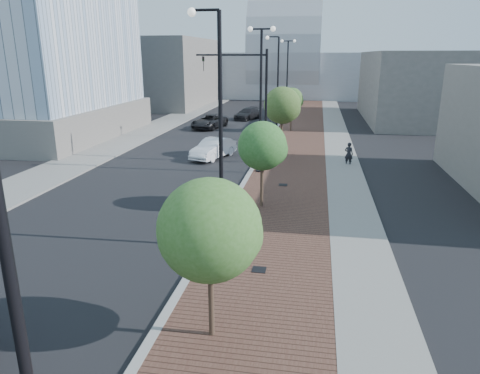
# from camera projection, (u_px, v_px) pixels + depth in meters

# --- Properties ---
(sidewalk) EXTENTS (7.00, 140.00, 0.12)m
(sidewalk) POSITION_uv_depth(u_px,v_px,m) (309.00, 130.00, 45.89)
(sidewalk) COLOR #4C2D23
(sidewalk) RESTS_ON ground
(concrete_strip) EXTENTS (2.40, 140.00, 0.13)m
(concrete_strip) POSITION_uv_depth(u_px,v_px,m) (336.00, 131.00, 45.45)
(concrete_strip) COLOR slate
(concrete_strip) RESTS_ON ground
(curb) EXTENTS (0.30, 140.00, 0.14)m
(curb) POSITION_uv_depth(u_px,v_px,m) (276.00, 129.00, 46.47)
(curb) COLOR gray
(curb) RESTS_ON ground
(west_sidewalk) EXTENTS (4.00, 140.00, 0.12)m
(west_sidewalk) POSITION_uv_depth(u_px,v_px,m) (159.00, 126.00, 48.61)
(west_sidewalk) COLOR slate
(west_sidewalk) RESTS_ON ground
(white_sedan) EXTENTS (2.94, 4.82, 1.50)m
(white_sedan) POSITION_uv_depth(u_px,v_px,m) (213.00, 148.00, 33.46)
(white_sedan) COLOR white
(white_sedan) RESTS_ON ground
(dark_car_mid) EXTENTS (3.49, 5.67, 1.47)m
(dark_car_mid) POSITION_uv_depth(u_px,v_px,m) (209.00, 121.00, 47.17)
(dark_car_mid) COLOR black
(dark_car_mid) RESTS_ON ground
(dark_car_far) EXTENTS (3.44, 5.09, 1.37)m
(dark_car_far) POSITION_uv_depth(u_px,v_px,m) (248.00, 114.00, 53.89)
(dark_car_far) COLOR black
(dark_car_far) RESTS_ON ground
(pedestrian) EXTENTS (0.72, 0.61, 1.69)m
(pedestrian) POSITION_uv_depth(u_px,v_px,m) (349.00, 154.00, 31.12)
(pedestrian) COLOR black
(pedestrian) RESTS_ON ground
(streetlight_0) EXTENTS (1.72, 0.56, 9.28)m
(streetlight_0) POSITION_uv_depth(u_px,v_px,m) (12.00, 289.00, 5.38)
(streetlight_0) COLOR black
(streetlight_0) RESTS_ON ground
(streetlight_1) EXTENTS (1.44, 0.56, 9.21)m
(streetlight_1) POSITION_uv_depth(u_px,v_px,m) (218.00, 143.00, 16.86)
(streetlight_1) COLOR black
(streetlight_1) RESTS_ON ground
(streetlight_2) EXTENTS (1.72, 0.56, 9.28)m
(streetlight_2) POSITION_uv_depth(u_px,v_px,m) (261.00, 100.00, 28.02)
(streetlight_2) COLOR black
(streetlight_2) RESTS_ON ground
(streetlight_3) EXTENTS (1.44, 0.56, 9.21)m
(streetlight_3) POSITION_uv_depth(u_px,v_px,m) (276.00, 93.00, 39.49)
(streetlight_3) COLOR black
(streetlight_3) RESTS_ON ground
(streetlight_4) EXTENTS (1.72, 0.56, 9.28)m
(streetlight_4) POSITION_uv_depth(u_px,v_px,m) (287.00, 80.00, 50.66)
(streetlight_4) COLOR black
(streetlight_4) RESTS_ON ground
(traffic_mast) EXTENTS (5.09, 0.20, 8.00)m
(traffic_mast) POSITION_uv_depth(u_px,v_px,m) (253.00, 94.00, 30.95)
(traffic_mast) COLOR black
(traffic_mast) RESTS_ON ground
(tree_0) EXTENTS (2.75, 2.75, 4.62)m
(tree_0) POSITION_uv_depth(u_px,v_px,m) (212.00, 230.00, 11.35)
(tree_0) COLOR #382619
(tree_0) RESTS_ON ground
(tree_1) EXTENTS (2.48, 2.45, 4.50)m
(tree_1) POSITION_uv_depth(u_px,v_px,m) (263.00, 146.00, 21.72)
(tree_1) COLOR #382619
(tree_1) RESTS_ON ground
(tree_2) EXTENTS (2.78, 2.78, 5.37)m
(tree_2) POSITION_uv_depth(u_px,v_px,m) (283.00, 105.00, 32.83)
(tree_2) COLOR #382619
(tree_2) RESTS_ON ground
(tree_3) EXTENTS (2.32, 2.26, 4.46)m
(tree_3) POSITION_uv_depth(u_px,v_px,m) (292.00, 99.00, 44.34)
(tree_3) COLOR #382619
(tree_3) RESTS_ON ground
(tower_podium) EXTENTS (19.00, 19.00, 3.00)m
(tower_podium) POSITION_uv_depth(u_px,v_px,m) (22.00, 121.00, 42.46)
(tower_podium) COLOR slate
(tower_podium) RESTS_ON ground
(convention_center) EXTENTS (50.00, 30.00, 50.00)m
(convention_center) POSITION_uv_depth(u_px,v_px,m) (288.00, 63.00, 87.53)
(convention_center) COLOR #9B9FA4
(convention_center) RESTS_ON ground
(commercial_block_nw) EXTENTS (14.00, 20.00, 10.00)m
(commercial_block_nw) POSITION_uv_depth(u_px,v_px,m) (159.00, 73.00, 67.20)
(commercial_block_nw) COLOR #67635D
(commercial_block_nw) RESTS_ON ground
(commercial_block_ne) EXTENTS (12.00, 22.00, 8.00)m
(commercial_block_ne) POSITION_uv_depth(u_px,v_px,m) (419.00, 87.00, 52.13)
(commercial_block_ne) COLOR #5F5B56
(commercial_block_ne) RESTS_ON ground
(utility_cover_1) EXTENTS (0.50, 0.50, 0.02)m
(utility_cover_1) POSITION_uv_depth(u_px,v_px,m) (259.00, 270.00, 15.87)
(utility_cover_1) COLOR black
(utility_cover_1) RESTS_ON sidewalk
(utility_cover_2) EXTENTS (0.50, 0.50, 0.02)m
(utility_cover_2) POSITION_uv_depth(u_px,v_px,m) (283.00, 185.00, 26.25)
(utility_cover_2) COLOR black
(utility_cover_2) RESTS_ON sidewalk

